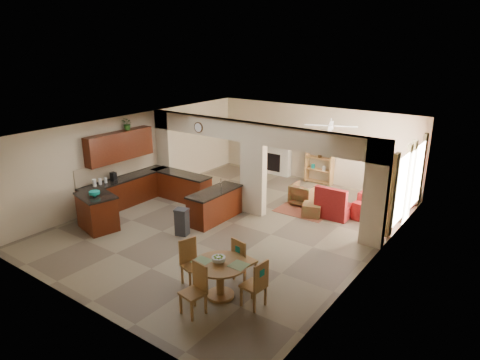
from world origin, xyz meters
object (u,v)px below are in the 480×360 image
Objects in this scene: dining_table at (220,274)px; armchair at (303,194)px; sofa at (387,199)px; kitchen_island at (97,212)px.

dining_table is 5.77m from armchair.
armchair is (-2.38, -0.98, -0.05)m from sofa.
kitchen_island is at bearing 140.14° from sofa.
dining_table is at bearing 6.26° from kitchen_island.
dining_table is at bearing 174.77° from sofa.
kitchen_island is 1.75× the size of armchair.
sofa reaches higher than armchair.
kitchen_island is 6.31m from armchair.
kitchen_island is 4.91m from dining_table.
sofa is at bearing 78.92° from dining_table.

